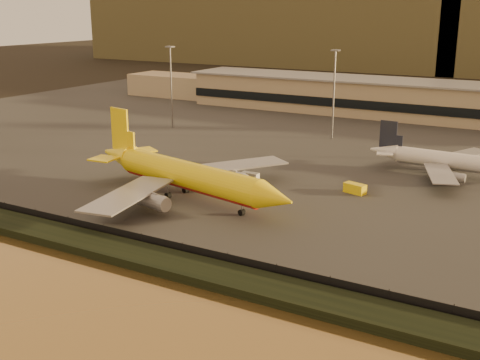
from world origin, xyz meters
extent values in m
plane|color=black|center=(0.00, 0.00, 0.00)|extent=(900.00, 900.00, 0.00)
cube|color=black|center=(0.00, -17.00, 0.70)|extent=(320.00, 7.00, 1.40)
cube|color=#2D2D2D|center=(0.00, 95.00, 0.10)|extent=(320.00, 220.00, 0.20)
cube|color=black|center=(0.00, -13.00, 1.30)|extent=(300.00, 0.05, 2.20)
cube|color=tan|center=(0.00, 125.00, 6.20)|extent=(160.00, 22.00, 12.00)
cube|color=black|center=(0.00, 113.80, 5.20)|extent=(160.00, 0.60, 3.00)
cube|color=gray|center=(0.00, 125.00, 12.50)|extent=(164.00, 24.00, 0.60)
cube|color=tan|center=(-95.00, 129.00, 4.70)|extent=(50.00, 18.00, 9.00)
cylinder|color=slate|center=(-60.00, 70.00, 12.70)|extent=(0.50, 0.50, 25.00)
cube|color=slate|center=(-60.00, 70.00, 25.40)|extent=(2.20, 2.20, 0.40)
cylinder|color=slate|center=(-10.00, 80.00, 12.70)|extent=(0.50, 0.50, 25.00)
cube|color=slate|center=(-10.00, 80.00, 25.40)|extent=(2.20, 2.20, 0.40)
cube|color=brown|center=(-140.00, 340.00, 27.50)|extent=(260.00, 160.00, 55.00)
cylinder|color=yellow|center=(-13.30, 11.24, 5.25)|extent=(37.03, 13.31, 5.31)
cylinder|color=#AD1009|center=(-13.30, 11.24, 4.32)|extent=(35.78, 11.94, 4.14)
cone|color=yellow|center=(8.11, 6.39, 5.25)|extent=(8.15, 6.76, 5.31)
cone|color=yellow|center=(-35.72, 16.32, 5.64)|extent=(10.14, 7.21, 5.31)
cube|color=yellow|center=(-34.72, 16.10, 11.49)|extent=(5.57, 1.66, 9.29)
cube|color=yellow|center=(-32.55, 21.05, 6.04)|extent=(6.97, 6.95, 0.32)
cube|color=yellow|center=(-34.90, 10.69, 6.04)|extent=(5.55, 5.49, 0.32)
cube|color=gray|center=(-11.17, 25.26, 4.32)|extent=(18.98, 22.96, 0.32)
cylinder|color=gray|center=(-9.44, 21.34, 2.86)|extent=(6.62, 4.20, 2.92)
cube|color=gray|center=(-17.43, -2.33, 4.32)|extent=(10.74, 23.83, 0.32)
cylinder|color=gray|center=(-14.17, 0.47, 2.86)|extent=(6.62, 4.20, 2.92)
cylinder|color=black|center=(0.39, 8.14, 0.78)|extent=(1.35, 1.16, 1.17)
cylinder|color=slate|center=(0.39, 8.14, 1.40)|extent=(0.20, 0.20, 2.39)
cylinder|color=black|center=(-17.57, 9.76, 0.78)|extent=(1.35, 1.16, 1.17)
cylinder|color=slate|center=(-17.57, 9.76, 1.40)|extent=(0.20, 0.20, 2.39)
cylinder|color=black|center=(-16.51, 14.42, 0.78)|extent=(1.35, 1.16, 1.17)
cylinder|color=slate|center=(-16.51, 14.42, 1.40)|extent=(0.20, 0.20, 2.39)
cylinder|color=white|center=(29.27, 55.30, 3.74)|extent=(26.96, 4.90, 3.72)
cylinder|color=gray|center=(29.27, 55.30, 3.09)|extent=(26.18, 4.05, 2.91)
cone|color=white|center=(12.53, 56.04, 4.02)|extent=(6.86, 4.02, 3.72)
cube|color=black|center=(13.27, 56.00, 8.11)|extent=(4.11, 0.48, 6.52)
cube|color=white|center=(14.18, 59.69, 4.30)|extent=(4.73, 4.62, 0.22)
cube|color=white|center=(13.85, 52.25, 4.30)|extent=(4.53, 4.40, 0.22)
cube|color=gray|center=(28.98, 65.57, 3.09)|extent=(11.70, 17.41, 0.22)
cylinder|color=gray|center=(30.73, 62.97, 2.06)|extent=(4.56, 2.24, 2.05)
cube|color=gray|center=(28.08, 45.10, 3.09)|extent=(10.51, 17.54, 0.22)
cylinder|color=gray|center=(30.05, 47.53, 2.06)|extent=(4.56, 2.24, 2.05)
cylinder|color=black|center=(26.41, 53.75, 0.61)|extent=(0.85, 0.69, 0.82)
cylinder|color=slate|center=(26.41, 53.75, 1.04)|extent=(0.20, 0.20, 1.68)
cylinder|color=black|center=(26.56, 57.10, 0.61)|extent=(0.85, 0.69, 0.82)
cylinder|color=slate|center=(26.56, 57.10, 1.04)|extent=(0.20, 0.20, 1.68)
cube|color=yellow|center=(13.89, 31.68, 1.21)|extent=(4.88, 3.15, 2.03)
cube|color=white|center=(-9.48, 29.33, 1.08)|extent=(3.90, 1.78, 1.75)
camera|label=1|loc=(51.97, -82.96, 37.26)|focal=45.00mm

